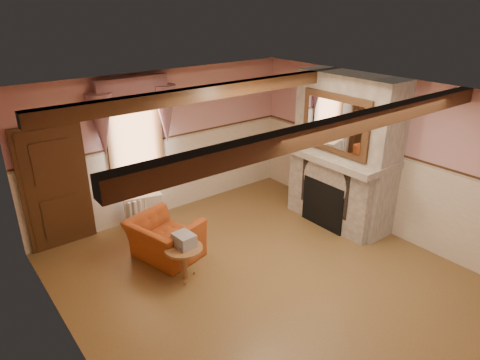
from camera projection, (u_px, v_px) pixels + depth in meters
floor at (265, 278)px, 6.60m from camera, size 5.50×6.00×0.01m
ceiling at (270, 98)px, 5.50m from camera, size 5.50×6.00×0.01m
wall_back at (164, 144)px, 8.22m from camera, size 5.50×0.02×2.80m
wall_left at (70, 265)px, 4.49m from camera, size 0.02×6.00×2.80m
wall_right at (384, 156)px, 7.60m from camera, size 0.02×6.00×2.80m
wainscot at (266, 236)px, 6.30m from camera, size 5.50×6.00×1.50m
chair_rail at (267, 190)px, 6.01m from camera, size 5.50×6.00×0.08m
firebox at (325, 204)px, 7.98m from camera, size 0.20×0.95×0.90m
armchair at (165, 239)px, 7.01m from camera, size 1.18×1.28×0.69m
side_table at (184, 263)px, 6.50m from camera, size 0.61×0.61×0.55m
book_stack at (184, 240)px, 6.40m from camera, size 0.28×0.34×0.20m
radiator at (144, 210)px, 8.05m from camera, size 0.72×0.36×0.60m
bowl at (334, 148)px, 7.81m from camera, size 0.36×0.36×0.09m
mantel_clock at (307, 136)px, 8.29m from camera, size 0.14×0.24×0.20m
oil_lamp at (324, 139)px, 7.96m from camera, size 0.11×0.11×0.28m
candle_red at (369, 157)px, 7.24m from camera, size 0.06×0.06×0.16m
jar_yellow at (367, 158)px, 7.27m from camera, size 0.06×0.06×0.12m
fireplace at (345, 151)px, 7.85m from camera, size 0.85×2.00×2.80m
mantel at (338, 155)px, 7.76m from camera, size 1.05×2.05×0.12m
overmantel_mirror at (334, 124)px, 7.42m from camera, size 0.06×1.44×1.04m
door at (56, 189)px, 7.13m from camera, size 1.10×0.10×2.10m
window at (135, 138)px, 7.77m from camera, size 1.06×0.08×2.02m
window_drapes at (134, 106)px, 7.46m from camera, size 1.30×0.14×1.40m
ceiling_beam_front at (343, 126)px, 4.66m from camera, size 5.50×0.18×0.20m
ceiling_beam_back at (217, 91)px, 6.41m from camera, size 5.50×0.18×0.20m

